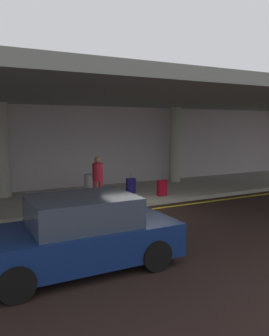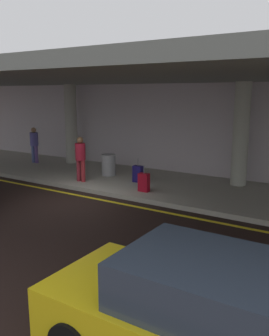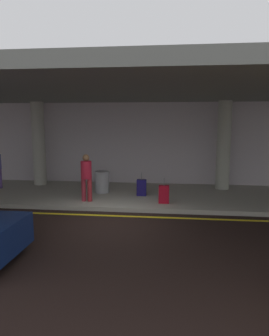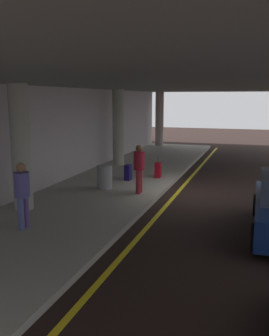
{
  "view_description": "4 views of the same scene",
  "coord_description": "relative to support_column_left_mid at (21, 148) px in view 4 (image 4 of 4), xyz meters",
  "views": [
    {
      "loc": [
        -5.5,
        -9.53,
        2.93
      ],
      "look_at": [
        0.13,
        1.3,
        1.4
      ],
      "focal_mm": 36.37,
      "sensor_mm": 36.0,
      "label": 1
    },
    {
      "loc": [
        7.77,
        -8.44,
        3.4
      ],
      "look_at": [
        1.3,
        1.65,
        0.94
      ],
      "focal_mm": 39.0,
      "sensor_mm": 36.0,
      "label": 2
    },
    {
      "loc": [
        1.77,
        -8.82,
        3.0
      ],
      "look_at": [
        0.5,
        2.44,
        1.26
      ],
      "focal_mm": 33.26,
      "sensor_mm": 36.0,
      "label": 3
    },
    {
      "loc": [
        -13.28,
        -2.11,
        3.4
      ],
      "look_at": [
        -0.12,
        2.21,
        0.82
      ],
      "focal_mm": 40.52,
      "sensor_mm": 36.0,
      "label": 4
    }
  ],
  "objects": [
    {
      "name": "trash_bin_steel",
      "position": [
        3.12,
        -1.28,
        -1.4
      ],
      "size": [
        0.56,
        0.56,
        0.85
      ],
      "primitive_type": "cylinder",
      "color": "gray",
      "rests_on": "sidewalk"
    },
    {
      "name": "lane_stripe_yellow",
      "position": [
        4.0,
        -3.82,
        -1.97
      ],
      "size": [
        26.0,
        0.14,
        0.01
      ],
      "primitive_type": "cube",
      "color": "yellow",
      "rests_on": "ground"
    },
    {
      "name": "traveler_with_luggage",
      "position": [
        2.87,
        -2.68,
        -0.86
      ],
      "size": [
        0.38,
        0.38,
        1.68
      ],
      "rotation": [
        0.0,
        0.0,
        0.61
      ],
      "color": "maroon",
      "rests_on": "sidewalk"
    },
    {
      "name": "support_column_center",
      "position": [
        8.0,
        0.0,
        0.0
      ],
      "size": [
        0.56,
        0.56,
        3.65
      ],
      "primitive_type": "cylinder",
      "color": "#9A9C8E",
      "rests_on": "sidewalk"
    },
    {
      "name": "support_column_right_mid",
      "position": [
        16.0,
        0.0,
        0.0
      ],
      "size": [
        0.56,
        0.56,
        3.65
      ],
      "primitive_type": "cylinder",
      "color": "#A59390",
      "rests_on": "sidewalk"
    },
    {
      "name": "support_column_left_mid",
      "position": [
        0.0,
        0.0,
        0.0
      ],
      "size": [
        0.56,
        0.56,
        3.65
      ],
      "primitive_type": "cylinder",
      "color": "#9E9E92",
      "rests_on": "sidewalk"
    },
    {
      "name": "terminal_back_wall",
      "position": [
        4.0,
        0.96,
        -0.07
      ],
      "size": [
        26.0,
        0.3,
        3.8
      ],
      "primitive_type": "cube",
      "color": "#B3AAB0",
      "rests_on": "ground"
    },
    {
      "name": "suitcase_upright_secondary",
      "position": [
        5.6,
        -2.64,
        -1.51
      ],
      "size": [
        0.36,
        0.22,
        0.9
      ],
      "rotation": [
        0.0,
        0.0,
        0.22
      ],
      "color": "maroon",
      "rests_on": "sidewalk"
    },
    {
      "name": "ground_plane",
      "position": [
        4.0,
        -4.39,
        -1.97
      ],
      "size": [
        60.0,
        60.0,
        0.0
      ],
      "primitive_type": "plane",
      "color": "black"
    },
    {
      "name": "ceiling_overhang",
      "position": [
        4.0,
        -1.79,
        1.97
      ],
      "size": [
        28.0,
        13.2,
        0.3
      ],
      "primitive_type": "cube",
      "color": "slate",
      "rests_on": "support_column_far_left"
    },
    {
      "name": "sidewalk",
      "position": [
        4.0,
        -1.29,
        -1.9
      ],
      "size": [
        26.0,
        4.2,
        0.15
      ],
      "primitive_type": "cube",
      "color": "#9E9B8E",
      "rests_on": "ground"
    },
    {
      "name": "suitcase_upright_primary",
      "position": [
        4.73,
        -1.63,
        -1.51
      ],
      "size": [
        0.36,
        0.22,
        0.9
      ],
      "rotation": [
        0.0,
        0.0,
        0.07
      ],
      "color": "#161152",
      "rests_on": "sidewalk"
    },
    {
      "name": "person_waiting_for_ride",
      "position": [
        -1.46,
        -1.0,
        -0.86
      ],
      "size": [
        0.38,
        0.38,
        1.68
      ],
      "rotation": [
        0.0,
        0.0,
        0.61
      ],
      "color": "#49568E",
      "rests_on": "sidewalk"
    }
  ]
}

